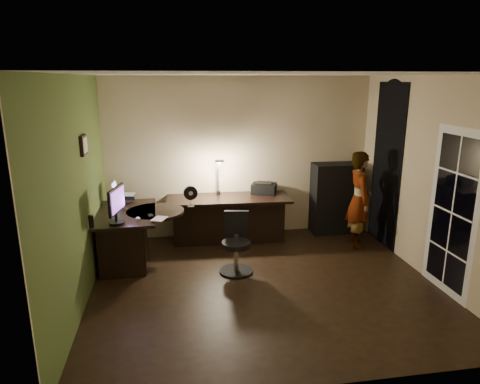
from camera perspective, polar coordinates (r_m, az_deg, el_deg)
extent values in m
cube|color=black|center=(5.84, 3.20, -12.17)|extent=(4.50, 4.00, 0.01)
cube|color=silver|center=(5.20, 3.64, 15.48)|extent=(4.50, 4.00, 0.01)
cube|color=#CCB890|center=(7.29, -0.06, 4.62)|extent=(4.50, 0.01, 2.70)
cube|color=#CCB890|center=(3.52, 10.61, -7.01)|extent=(4.50, 0.01, 2.70)
cube|color=#CCB890|center=(5.35, -20.89, -0.17)|extent=(0.01, 4.00, 2.70)
cube|color=#CCB890|center=(6.25, 24.03, 1.58)|extent=(0.01, 4.00, 2.70)
cube|color=#485E27|center=(5.34, -20.73, -0.16)|extent=(0.00, 4.00, 2.70)
cube|color=black|center=(7.21, 18.97, 3.30)|extent=(0.01, 0.90, 2.60)
cube|color=white|center=(5.87, 26.45, -2.51)|extent=(0.02, 0.92, 2.10)
cube|color=black|center=(5.68, -20.14, 5.89)|extent=(0.04, 0.30, 0.25)
cube|color=black|center=(6.52, -14.75, -5.88)|extent=(0.87, 1.38, 0.78)
cube|color=black|center=(7.13, -1.49, -3.67)|extent=(2.06, 0.81, 0.76)
cube|color=black|center=(7.68, 12.60, -0.81)|extent=(0.83, 0.43, 1.23)
cube|color=silver|center=(6.88, -15.06, -0.80)|extent=(0.29, 0.26, 0.10)
cube|color=silver|center=(6.84, -15.14, 0.47)|extent=(0.33, 0.31, 0.21)
cube|color=black|center=(5.86, -16.25, -2.32)|extent=(0.22, 0.54, 0.35)
ellipsoid|color=silver|center=(5.97, -13.47, -3.43)|extent=(0.08, 0.10, 0.03)
cube|color=black|center=(6.10, -11.82, -3.06)|extent=(0.09, 0.14, 0.01)
cube|color=black|center=(6.20, -16.86, -3.09)|extent=(0.05, 0.13, 0.01)
cylinder|color=black|center=(5.79, -19.23, -3.73)|extent=(0.08, 0.08, 0.16)
cube|color=silver|center=(5.92, -10.72, -3.53)|extent=(0.24, 0.27, 0.01)
cube|color=black|center=(6.50, -6.60, -0.59)|extent=(0.22, 0.13, 0.33)
cube|color=#1C1C93|center=(7.27, 3.54, 0.16)|extent=(0.18, 0.08, 0.08)
cube|color=black|center=(7.27, 3.20, 0.56)|extent=(0.49, 0.44, 0.18)
cube|color=black|center=(7.11, -2.94, 2.28)|extent=(0.22, 0.33, 0.67)
cube|color=black|center=(5.98, -0.52, -6.95)|extent=(0.55, 0.55, 0.85)
imported|color=#D8A88C|center=(7.09, 15.59, -0.98)|extent=(0.44, 0.60, 1.56)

